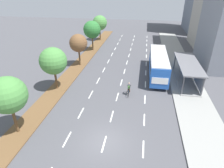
# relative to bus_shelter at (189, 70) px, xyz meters

# --- Properties ---
(ground_plane) EXTENTS (140.00, 140.00, 0.00)m
(ground_plane) POSITION_rel_bus_shelter_xyz_m (-9.53, -13.87, -1.87)
(ground_plane) COLOR #4C4C51
(median_strip) EXTENTS (2.60, 52.00, 0.12)m
(median_strip) POSITION_rel_bus_shelter_xyz_m (-17.83, 6.13, -1.81)
(median_strip) COLOR brown
(median_strip) RESTS_ON ground
(sidewalk_right) EXTENTS (4.50, 52.00, 0.15)m
(sidewalk_right) POSITION_rel_bus_shelter_xyz_m (-0.28, 6.13, -1.79)
(sidewalk_right) COLOR gray
(sidewalk_right) RESTS_ON ground
(lane_divider_left) EXTENTS (0.14, 47.50, 0.01)m
(lane_divider_left) POSITION_rel_bus_shelter_xyz_m (-13.03, 4.38, -1.86)
(lane_divider_left) COLOR white
(lane_divider_left) RESTS_ON ground
(lane_divider_center) EXTENTS (0.14, 47.50, 0.01)m
(lane_divider_center) POSITION_rel_bus_shelter_xyz_m (-9.53, 4.38, -1.86)
(lane_divider_center) COLOR white
(lane_divider_center) RESTS_ON ground
(lane_divider_right) EXTENTS (0.14, 47.50, 0.01)m
(lane_divider_right) POSITION_rel_bus_shelter_xyz_m (-6.03, 4.38, -1.86)
(lane_divider_right) COLOR white
(lane_divider_right) RESTS_ON ground
(bus_shelter) EXTENTS (2.90, 9.55, 2.86)m
(bus_shelter) POSITION_rel_bus_shelter_xyz_m (0.00, 0.00, 0.00)
(bus_shelter) COLOR gray
(bus_shelter) RESTS_ON sidewalk_right
(bus) EXTENTS (2.54, 11.29, 3.37)m
(bus) POSITION_rel_bus_shelter_xyz_m (-4.28, 1.83, 0.20)
(bus) COLOR #2356B2
(bus) RESTS_ON ground
(cyclist) EXTENTS (0.46, 1.82, 1.71)m
(cyclist) POSITION_rel_bus_shelter_xyz_m (-8.15, -5.17, -1.08)
(cyclist) COLOR black
(cyclist) RESTS_ON ground
(median_tree_nearest) EXTENTS (3.35, 3.35, 5.73)m
(median_tree_nearest) POSITION_rel_bus_shelter_xyz_m (-18.04, -14.10, 2.29)
(median_tree_nearest) COLOR brown
(median_tree_nearest) RESTS_ON median_strip
(median_tree_second) EXTENTS (3.52, 3.52, 5.70)m
(median_tree_second) POSITION_rel_bus_shelter_xyz_m (-17.98, -5.25, 2.18)
(median_tree_second) COLOR brown
(median_tree_second) RESTS_ON median_strip
(median_tree_third) EXTENTS (3.03, 3.03, 5.43)m
(median_tree_third) POSITION_rel_bus_shelter_xyz_m (-17.61, 3.59, 2.14)
(median_tree_third) COLOR brown
(median_tree_third) RESTS_ON median_strip
(median_tree_fourth) EXTENTS (3.59, 3.59, 6.18)m
(median_tree_fourth) POSITION_rel_bus_shelter_xyz_m (-17.60, 12.43, 2.62)
(median_tree_fourth) COLOR brown
(median_tree_fourth) RESTS_ON median_strip
(median_tree_fifth) EXTENTS (3.60, 3.60, 6.06)m
(median_tree_fifth) POSITION_rel_bus_shelter_xyz_m (-17.98, 21.28, 2.49)
(median_tree_fifth) COLOR brown
(median_tree_fifth) RESTS_ON median_strip
(building_mid_right) EXTENTS (6.37, 13.33, 19.04)m
(building_mid_right) POSITION_rel_bus_shelter_xyz_m (7.47, 19.17, 7.65)
(building_mid_right) COLOR #A39E93
(building_mid_right) RESTS_ON ground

